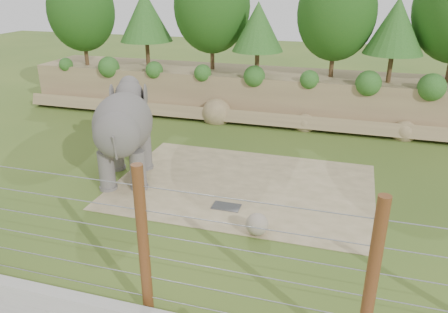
# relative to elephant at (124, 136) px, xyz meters

# --- Properties ---
(ground) EXTENTS (90.00, 90.00, 0.00)m
(ground) POSITION_rel_elephant_xyz_m (4.23, -2.36, -1.85)
(ground) COLOR #405D22
(ground) RESTS_ON ground
(back_embankment) EXTENTS (30.00, 5.52, 8.77)m
(back_embankment) POSITION_rel_elephant_xyz_m (4.82, 10.32, 2.12)
(back_embankment) COLOR #836C4C
(back_embankment) RESTS_ON ground
(dirt_patch) EXTENTS (10.00, 7.00, 0.02)m
(dirt_patch) POSITION_rel_elephant_xyz_m (4.73, 0.64, -1.84)
(dirt_patch) COLOR #8C7C54
(dirt_patch) RESTS_ON ground
(drain_grate) EXTENTS (1.00, 0.60, 0.03)m
(drain_grate) POSITION_rel_elephant_xyz_m (4.57, -1.22, -1.81)
(drain_grate) COLOR #262628
(drain_grate) RESTS_ON dirt_patch
(elephant) EXTENTS (3.34, 4.95, 3.69)m
(elephant) POSITION_rel_elephant_xyz_m (0.00, 0.00, 0.00)
(elephant) COLOR #635E59
(elephant) RESTS_ON ground
(stone_ball) EXTENTS (0.73, 0.73, 0.73)m
(stone_ball) POSITION_rel_elephant_xyz_m (6.01, -2.66, -1.46)
(stone_ball) COLOR gray
(stone_ball) RESTS_ON dirt_patch
(barrier_fence) EXTENTS (20.26, 0.26, 4.00)m
(barrier_fence) POSITION_rel_elephant_xyz_m (4.23, -6.86, 0.15)
(barrier_fence) COLOR #543112
(barrier_fence) RESTS_ON ground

